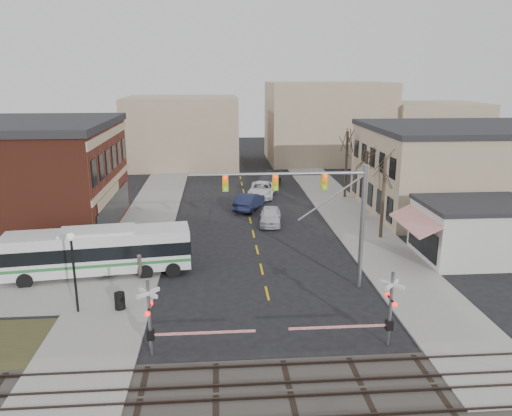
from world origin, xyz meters
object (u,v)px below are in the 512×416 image
at_px(street_lamp, 73,257).
at_px(car_d, 268,180).
at_px(transit_bus, 99,251).
at_px(pedestrian_near, 140,266).
at_px(traffic_signal_mast, 317,201).
at_px(pedestrian_far, 118,250).
at_px(car_c, 262,190).
at_px(car_b, 249,201).
at_px(car_a, 270,216).
at_px(rr_crossing_east, 382,310).
at_px(rr_crossing_west, 159,318).
at_px(trash_bin, 120,301).

xyz_separation_m(street_lamp, car_d, (14.23, 32.20, -2.69)).
xyz_separation_m(transit_bus, pedestrian_near, (2.86, -1.05, -0.79)).
xyz_separation_m(traffic_signal_mast, car_d, (0.06, 29.81, -5.00)).
height_order(traffic_signal_mast, pedestrian_near, traffic_signal_mast).
bearing_deg(pedestrian_near, car_d, -19.45).
bearing_deg(pedestrian_far, car_c, 14.68).
bearing_deg(car_b, pedestrian_far, 75.39).
bearing_deg(pedestrian_near, pedestrian_far, 34.16).
relative_size(car_a, car_c, 0.79).
relative_size(rr_crossing_east, car_d, 1.04).
bearing_deg(rr_crossing_east, car_c, 95.77).
bearing_deg(street_lamp, rr_crossing_east, -16.22).
xyz_separation_m(car_c, pedestrian_far, (-12.15, -19.02, 0.10)).
height_order(transit_bus, pedestrian_far, transit_bus).
xyz_separation_m(rr_crossing_west, pedestrian_near, (-2.27, 9.34, -0.99)).
bearing_deg(transit_bus, car_c, 58.84).
distance_m(rr_crossing_east, street_lamp, 16.93).
bearing_deg(rr_crossing_east, pedestrian_near, 145.05).
bearing_deg(trash_bin, transit_bus, 112.85).
xyz_separation_m(car_c, pedestrian_near, (-10.07, -22.44, 0.17)).
height_order(traffic_signal_mast, pedestrian_far, traffic_signal_mast).
relative_size(car_b, pedestrian_far, 3.23).
bearing_deg(car_a, transit_bus, -132.10).
xyz_separation_m(street_lamp, pedestrian_near, (2.92, 4.57, -2.49)).
xyz_separation_m(trash_bin, pedestrian_near, (0.56, 4.40, 0.36)).
height_order(car_d, pedestrian_far, pedestrian_far).
bearing_deg(car_c, rr_crossing_east, -73.80).
bearing_deg(car_a, pedestrian_near, -122.28).
height_order(car_b, car_d, car_b).
bearing_deg(street_lamp, rr_crossing_west, -42.58).
relative_size(car_d, pedestrian_near, 3.13).
height_order(traffic_signal_mast, car_b, traffic_signal_mast).
bearing_deg(car_d, pedestrian_far, -97.01).
distance_m(street_lamp, car_a, 21.17).
distance_m(rr_crossing_east, pedestrian_far, 19.95).
relative_size(trash_bin, car_d, 0.18).
xyz_separation_m(traffic_signal_mast, car_b, (-2.91, 19.41, -4.94)).
relative_size(car_d, pedestrian_far, 3.41).
bearing_deg(pedestrian_far, rr_crossing_east, -82.33).
distance_m(transit_bus, car_d, 30.14).
xyz_separation_m(traffic_signal_mast, pedestrian_far, (-13.33, 5.59, -4.87)).
distance_m(car_d, pedestrian_near, 29.86).
relative_size(transit_bus, car_a, 2.69).
relative_size(rr_crossing_east, street_lamp, 1.18).
bearing_deg(car_b, transit_bus, 77.73).
distance_m(car_b, car_d, 10.82).
distance_m(traffic_signal_mast, car_b, 20.24).
height_order(transit_bus, rr_crossing_east, rr_crossing_east).
xyz_separation_m(street_lamp, car_a, (12.86, 16.60, -2.68)).
distance_m(rr_crossing_west, car_c, 32.73).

